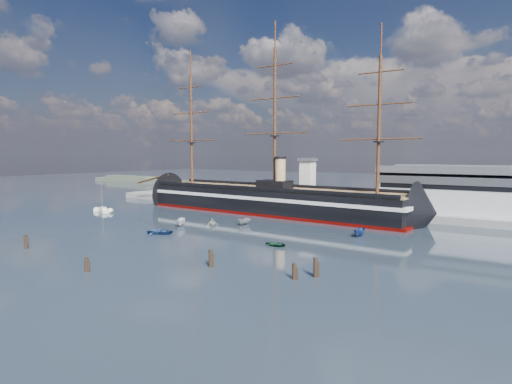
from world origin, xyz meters
The scene contains 18 objects.
ground centered at (0.00, 40.00, 0.00)m, with size 600.00×600.00×0.00m, color #1B2532.
quay centered at (10.00, 76.00, 0.00)m, with size 180.00×18.00×2.00m, color slate.
warehouse centered at (58.00, 80.00, 7.98)m, with size 63.00×21.00×11.60m.
quay_tower centered at (3.00, 73.00, 9.75)m, with size 5.00×5.00×15.00m.
shoreline centered at (-139.23, 135.00, 1.45)m, with size 120.00×10.00×4.00m.
warship centered at (-5.33, 60.00, 4.04)m, with size 113.33×21.50×53.94m.
sailboat centered at (-48.22, 32.40, 0.70)m, with size 7.16×4.56×11.06m.
motorboat_a centered at (-9.01, 26.74, 0.00)m, with size 6.35×2.33×2.54m, color white.
motorboat_b centered at (-5.17, 16.20, 0.00)m, with size 3.74×1.50×1.75m, color #2D4F87.
motorboat_c centered at (3.01, 37.70, 0.00)m, with size 5.50×2.02×2.20m, color gray.
motorboat_d centered at (-3.03, 31.97, 0.00)m, with size 5.38×2.33×1.97m, color silver.
motorboat_e centered at (23.42, 20.10, 0.00)m, with size 2.77×1.11×1.29m, color #173D29.
motorboat_f centered at (33.51, 39.09, 0.00)m, with size 5.69×2.09×2.28m, color navy.
piling_near_left centered at (-15.89, -8.91, 0.00)m, with size 0.64×0.64×3.37m, color black.
piling_near_mid centered at (8.68, -12.36, 0.00)m, with size 0.64×0.64×3.03m, color black.
piling_near_right centered at (22.60, 0.90, 0.00)m, with size 0.64×0.64×3.53m, color black.
piling_far_right centered at (37.31, 2.32, 0.00)m, with size 0.64×0.64×3.09m, color black.
piling_extra centered at (39.41, 5.06, 0.00)m, with size 0.64×0.64×3.64m, color black.
Camera 1 is at (66.98, -51.45, 18.28)m, focal length 30.00 mm.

